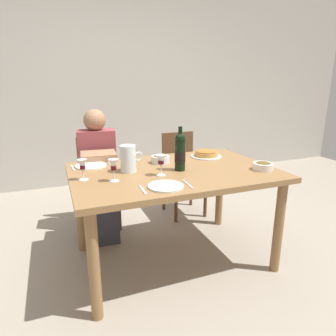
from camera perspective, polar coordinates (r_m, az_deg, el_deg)
name	(u,v)px	position (r m, az deg, el deg)	size (l,w,h in m)	color
ground_plane	(173,259)	(2.55, 0.95, -16.92)	(8.00, 8.00, 0.00)	gray
back_wall	(111,82)	(4.31, -10.78, 15.93)	(8.00, 0.10, 2.80)	#B2ADA3
dining_table	(173,181)	(2.26, 1.03, -2.58)	(1.50, 1.00, 0.76)	olive
wine_bottle	(180,152)	(2.19, 2.32, 3.11)	(0.08, 0.08, 0.33)	black
water_pitcher	(128,160)	(2.18, -7.61, 1.48)	(0.17, 0.12, 0.20)	silver
baked_tart	(206,154)	(2.63, 7.29, 2.71)	(0.27, 0.27, 0.06)	silver
salad_bowl	(160,159)	(2.42, -1.46, 1.79)	(0.15, 0.15, 0.07)	silver
olive_bowl	(263,166)	(2.34, 17.73, 0.43)	(0.15, 0.15, 0.06)	white
wine_glass_left_diner	(82,166)	(2.05, -16.05, 0.46)	(0.06, 0.06, 0.14)	silver
wine_glass_right_diner	(113,166)	(1.97, -10.38, 0.40)	(0.07, 0.07, 0.15)	silver
wine_glass_centre	(161,161)	(2.07, -1.36, 1.42)	(0.07, 0.07, 0.15)	silver
dinner_plate_left_setting	(166,186)	(1.87, -0.45, -3.49)	(0.23, 0.23, 0.01)	silver
dinner_plate_right_setting	(91,166)	(2.40, -14.54, 0.46)	(0.24, 0.24, 0.01)	white
fork_left_setting	(143,190)	(1.82, -4.88, -4.16)	(0.16, 0.01, 0.01)	silver
knife_left_setting	(187,184)	(1.92, 3.74, -3.04)	(0.18, 0.01, 0.01)	silver
knife_right_setting	(110,164)	(2.42, -11.01, 0.73)	(0.18, 0.01, 0.01)	silver
spoon_right_setting	(73,168)	(2.39, -17.75, 0.05)	(0.16, 0.01, 0.01)	silver
chair_left	(97,176)	(3.05, -13.33, -1.41)	(0.43, 0.43, 0.87)	brown
diner_left	(99,170)	(2.79, -13.12, -0.47)	(0.36, 0.53, 1.16)	#8E3D42
chair_right	(181,168)	(3.24, 2.55, 0.04)	(0.41, 0.41, 0.87)	brown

